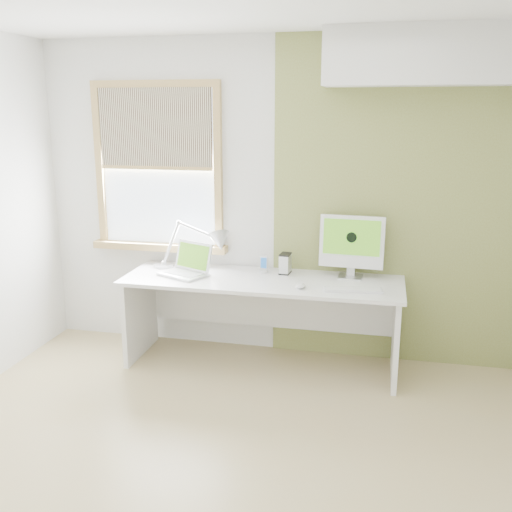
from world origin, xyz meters
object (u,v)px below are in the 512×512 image
(external_drive, at_px, (285,264))
(desk_lamp, at_px, (209,244))
(imac, at_px, (352,243))
(laptop, at_px, (188,267))
(desk, at_px, (263,300))

(external_drive, bearing_deg, desk_lamp, 179.70)
(imac, bearing_deg, external_drive, -178.95)
(laptop, xyz_separation_m, imac, (1.30, 0.20, 0.21))
(desk_lamp, relative_size, laptop, 1.62)
(laptop, xyz_separation_m, external_drive, (0.77, 0.19, 0.02))
(desk, xyz_separation_m, desk_lamp, (-0.49, 0.14, 0.41))
(desk_lamp, bearing_deg, desk, -15.94)
(laptop, bearing_deg, imac, 8.87)
(desk, xyz_separation_m, laptop, (-0.62, -0.06, 0.26))
(laptop, bearing_deg, desk, 5.09)
(external_drive, relative_size, imac, 0.33)
(laptop, bearing_deg, external_drive, 14.06)
(desk, relative_size, external_drive, 13.27)
(desk_lamp, relative_size, external_drive, 4.37)
(external_drive, bearing_deg, imac, 1.05)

